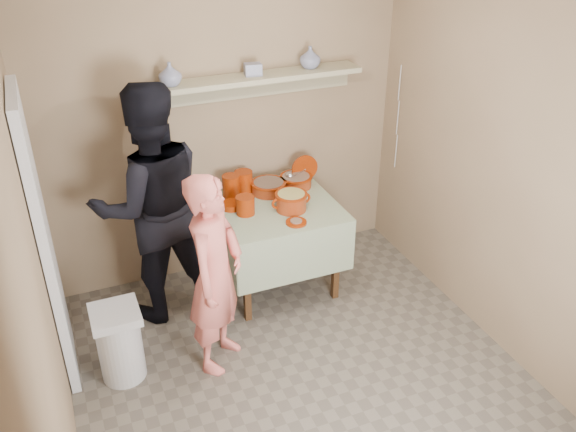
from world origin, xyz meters
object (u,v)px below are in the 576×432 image
cazuela_rice (291,200)px  serving_table (274,217)px  person_helper (152,205)px  person_cook (216,274)px  trash_bin (120,343)px

cazuela_rice → serving_table: bearing=124.7°
person_helper → cazuela_rice: person_helper is taller
person_cook → person_helper: person_helper is taller
person_cook → cazuela_rice: (0.80, 0.59, 0.11)m
person_helper → cazuela_rice: 1.07m
person_helper → serving_table: bearing=174.9°
serving_table → person_helper: bearing=178.2°
cazuela_rice → trash_bin: (-1.47, -0.50, -0.56)m
person_helper → trash_bin: 1.02m
person_helper → serving_table: (0.96, -0.03, -0.29)m
person_cook → person_helper: bearing=58.5°
trash_bin → person_helper: bearing=57.3°
person_cook → serving_table: size_ratio=1.51×
trash_bin → serving_table: bearing=24.6°
person_cook → trash_bin: person_cook is taller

